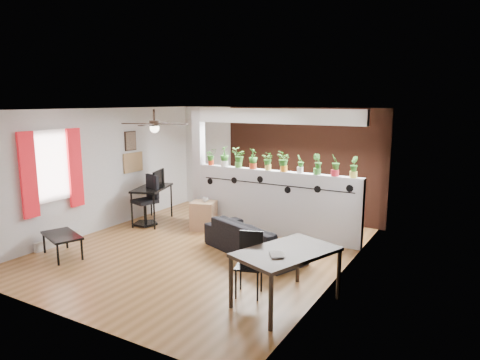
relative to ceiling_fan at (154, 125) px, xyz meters
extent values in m
cube|color=brown|center=(0.80, 0.30, -2.36)|extent=(6.30, 7.10, 0.10)
cube|color=#B7B7BA|center=(0.80, 3.32, -1.01)|extent=(6.30, 0.04, 2.90)
cube|color=#B7B7BA|center=(0.80, -2.72, -1.01)|extent=(6.30, 0.04, 2.90)
cube|color=#B7B7BA|center=(-1.82, 0.30, -1.01)|extent=(0.04, 7.10, 2.90)
cube|color=#B7B7BA|center=(3.42, 0.30, -1.01)|extent=(0.04, 7.10, 2.90)
cube|color=white|center=(0.80, 0.30, 0.34)|extent=(6.30, 7.10, 0.10)
cube|color=#BCBCC1|center=(1.60, 1.80, -1.64)|extent=(3.60, 0.18, 1.35)
cube|color=white|center=(1.60, 1.80, 0.14)|extent=(3.60, 0.18, 0.30)
cube|color=#BCBCC1|center=(-0.31, 1.80, -1.01)|extent=(0.22, 0.20, 2.60)
cube|color=brown|center=(1.60, 3.27, -1.01)|extent=(3.90, 0.05, 2.60)
cube|color=black|center=(1.60, 1.70, -1.23)|extent=(3.31, 0.01, 0.02)
cylinder|color=black|center=(0.05, 1.70, -1.31)|extent=(0.14, 0.01, 0.14)
cylinder|color=black|center=(0.67, 1.70, -1.23)|extent=(0.14, 0.01, 0.14)
cylinder|color=black|center=(1.29, 1.70, -1.15)|extent=(0.14, 0.01, 0.14)
cylinder|color=black|center=(1.91, 1.70, -1.31)|extent=(0.14, 0.01, 0.14)
cylinder|color=black|center=(2.53, 1.70, -1.23)|extent=(0.14, 0.01, 0.14)
cylinder|color=black|center=(3.15, 1.70, -1.15)|extent=(0.14, 0.01, 0.14)
cube|color=white|center=(-1.78, -0.90, -0.76)|extent=(0.02, 0.95, 1.25)
cube|color=white|center=(-1.77, -0.90, -0.76)|extent=(0.04, 1.05, 1.35)
cube|color=red|center=(-1.73, -1.40, -0.86)|extent=(0.06, 0.30, 1.55)
cube|color=red|center=(-1.73, -0.40, -0.86)|extent=(0.06, 0.30, 1.55)
cube|color=silver|center=(-1.74, -0.90, -2.22)|extent=(0.08, 1.00, 0.18)
cube|color=#936F47|center=(-1.78, 1.25, -0.96)|extent=(0.03, 0.60, 0.45)
cube|color=#8C7259|center=(-1.78, 1.20, -0.46)|extent=(0.03, 0.30, 0.40)
cube|color=black|center=(-1.78, 1.20, -0.46)|extent=(0.02, 0.34, 0.44)
cylinder|color=black|center=(0.00, 0.00, 0.19)|extent=(0.04, 0.04, 0.20)
cylinder|color=black|center=(0.00, 0.00, 0.04)|extent=(0.18, 0.18, 0.10)
sphere|color=white|center=(0.00, 0.00, -0.05)|extent=(0.17, 0.17, 0.17)
cube|color=black|center=(0.32, 0.12, 0.03)|extent=(0.55, 0.29, 0.01)
cube|color=black|center=(-0.12, 0.32, 0.03)|extent=(0.29, 0.55, 0.01)
cube|color=black|center=(-0.32, -0.12, 0.03)|extent=(0.55, 0.29, 0.01)
cube|color=black|center=(0.12, -0.32, 0.03)|extent=(0.29, 0.55, 0.01)
cylinder|color=red|center=(0.02, 1.80, -0.90)|extent=(0.12, 0.12, 0.12)
imported|color=#1C5117|center=(0.02, 1.80, -0.73)|extent=(0.21, 0.22, 0.26)
cylinder|color=white|center=(0.37, 1.80, -0.90)|extent=(0.16, 0.16, 0.12)
imported|color=#1C5117|center=(0.37, 1.80, -0.69)|extent=(0.24, 0.27, 0.34)
cylinder|color=#488F34|center=(0.72, 1.80, -0.90)|extent=(0.15, 0.15, 0.12)
imported|color=#1C5117|center=(0.72, 1.80, -0.71)|extent=(0.27, 0.26, 0.32)
cylinder|color=#C4411F|center=(1.07, 1.80, -0.90)|extent=(0.15, 0.15, 0.12)
imported|color=#1C5117|center=(1.07, 1.80, -0.70)|extent=(0.28, 0.27, 0.33)
cylinder|color=#ECC853|center=(1.42, 1.80, -0.90)|extent=(0.13, 0.13, 0.12)
imported|color=#1C5117|center=(1.42, 1.80, -0.73)|extent=(0.19, 0.15, 0.27)
cylinder|color=orange|center=(1.78, 1.80, -0.90)|extent=(0.15, 0.15, 0.12)
imported|color=#1C5117|center=(1.78, 1.80, -0.71)|extent=(0.27, 0.26, 0.32)
cylinder|color=white|center=(2.13, 1.80, -0.90)|extent=(0.12, 0.12, 0.12)
imported|color=#1C5117|center=(2.13, 1.80, -0.73)|extent=(0.19, 0.21, 0.26)
cylinder|color=#398831|center=(2.48, 1.80, -0.90)|extent=(0.14, 0.14, 0.12)
imported|color=#1C5117|center=(2.48, 1.80, -0.71)|extent=(0.20, 0.16, 0.30)
cylinder|color=red|center=(2.83, 1.80, -0.90)|extent=(0.15, 0.15, 0.12)
imported|color=#1C5117|center=(2.83, 1.80, -0.70)|extent=(0.22, 0.25, 0.32)
cylinder|color=#DAC94D|center=(3.18, 1.80, -0.90)|extent=(0.14, 0.14, 0.12)
imported|color=#1C5117|center=(3.18, 1.80, -0.71)|extent=(0.23, 0.25, 0.30)
imported|color=black|center=(1.76, 0.58, -2.03)|extent=(2.09, 1.42, 0.57)
cube|color=#A97D59|center=(0.10, 1.37, -2.01)|extent=(0.61, 0.57, 0.61)
imported|color=gray|center=(0.15, 1.37, -1.65)|extent=(0.15, 0.15, 0.10)
cube|color=black|center=(-1.23, 1.24, -1.51)|extent=(0.93, 1.27, 0.04)
cylinder|color=black|center=(-1.31, 0.66, -1.92)|extent=(0.04, 0.04, 0.78)
cylinder|color=black|center=(-0.82, 0.83, -1.92)|extent=(0.04, 0.04, 0.78)
cylinder|color=black|center=(-1.64, 1.66, -1.92)|extent=(0.04, 0.04, 0.78)
cylinder|color=black|center=(-1.16, 1.83, -1.92)|extent=(0.04, 0.04, 0.78)
imported|color=black|center=(-1.23, 1.39, -1.39)|extent=(0.36, 0.18, 0.20)
cylinder|color=black|center=(-1.20, 0.96, -2.27)|extent=(0.57, 0.57, 0.04)
cylinder|color=black|center=(-1.20, 0.96, -2.03)|extent=(0.07, 0.07, 0.49)
cube|color=black|center=(-1.20, 0.96, -1.76)|extent=(0.58, 0.58, 0.08)
cube|color=black|center=(-1.14, 1.16, -1.45)|extent=(0.44, 0.19, 0.53)
cube|color=black|center=(3.05, -0.92, -1.58)|extent=(1.28, 1.60, 0.05)
cylinder|color=black|center=(2.46, -1.40, -1.96)|extent=(0.06, 0.06, 0.71)
cylinder|color=black|center=(3.18, -1.67, -1.96)|extent=(0.06, 0.06, 0.71)
cylinder|color=black|center=(2.92, -0.17, -1.96)|extent=(0.06, 0.06, 0.71)
cylinder|color=black|center=(3.64, -0.43, -1.96)|extent=(0.06, 0.06, 0.71)
imported|color=gray|center=(2.95, -1.22, -1.54)|extent=(0.28, 0.29, 0.02)
cube|color=black|center=(2.49, -0.95, -1.88)|extent=(0.46, 0.46, 0.03)
cube|color=black|center=(2.44, -0.80, -1.64)|extent=(0.34, 0.13, 0.46)
cube|color=black|center=(2.39, -1.15, -2.10)|extent=(0.03, 0.03, 0.44)
cube|color=black|center=(2.68, -1.05, -2.10)|extent=(0.03, 0.03, 0.44)
cube|color=black|center=(2.30, -0.85, -1.87)|extent=(0.03, 0.03, 0.89)
cube|color=black|center=(2.59, -0.76, -1.87)|extent=(0.03, 0.03, 0.89)
cube|color=black|center=(-1.15, -1.25, -1.93)|extent=(0.99, 0.76, 0.04)
cylinder|color=black|center=(-1.59, -1.30, -2.13)|extent=(0.04, 0.04, 0.37)
cylinder|color=black|center=(-0.85, -1.58, -2.13)|extent=(0.04, 0.04, 0.37)
cylinder|color=black|center=(-1.45, -0.92, -2.13)|extent=(0.04, 0.04, 0.37)
cylinder|color=black|center=(-0.71, -1.20, -2.13)|extent=(0.04, 0.04, 0.37)
camera|label=1|loc=(5.25, -5.99, 0.43)|focal=32.00mm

